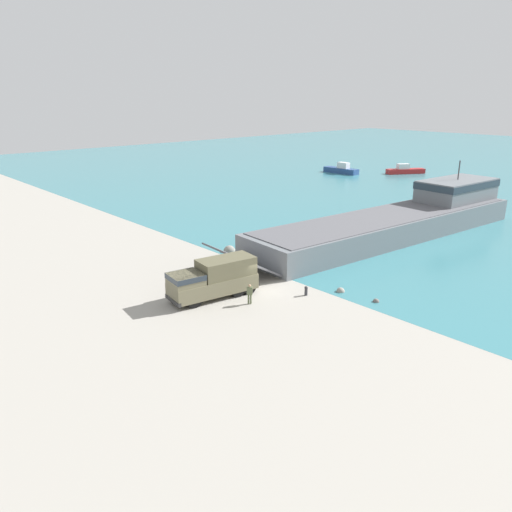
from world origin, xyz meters
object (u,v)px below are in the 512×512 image
at_px(military_truck, 214,279).
at_px(mooring_bollard, 306,290).
at_px(moored_boat_a, 405,170).
at_px(moored_boat_b, 341,170).
at_px(landing_craft, 404,217).
at_px(soldier_on_ramp, 250,293).

distance_m(military_truck, mooring_bollard, 7.57).
distance_m(moored_boat_a, mooring_bollard, 71.33).
relative_size(military_truck, mooring_bollard, 9.52).
bearing_deg(moored_boat_b, landing_craft, -134.84).
bearing_deg(landing_craft, soldier_on_ramp, -77.85).
bearing_deg(soldier_on_ramp, mooring_bollard, -66.76).
distance_m(landing_craft, mooring_bollard, 23.52).
bearing_deg(mooring_bollard, landing_craft, 103.11).
height_order(soldier_on_ramp, mooring_bollard, soldier_on_ramp).
relative_size(military_truck, moored_boat_a, 0.96).
distance_m(landing_craft, military_truck, 28.64).
distance_m(moored_boat_a, moored_boat_b, 13.17).
relative_size(landing_craft, moored_boat_b, 5.47).
xyz_separation_m(military_truck, soldier_on_ramp, (2.98, 1.20, -0.64)).
relative_size(military_truck, moored_boat_b, 0.97).
bearing_deg(military_truck, landing_craft, -170.46).
height_order(soldier_on_ramp, moored_boat_b, moored_boat_b).
bearing_deg(soldier_on_ramp, landing_craft, -38.07).
distance_m(landing_craft, soldier_on_ramp, 27.68).
bearing_deg(mooring_bollard, military_truck, -129.57).
xyz_separation_m(moored_boat_a, moored_boat_b, (-9.17, -9.45, 0.09)).
relative_size(moored_boat_b, mooring_bollard, 9.79).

